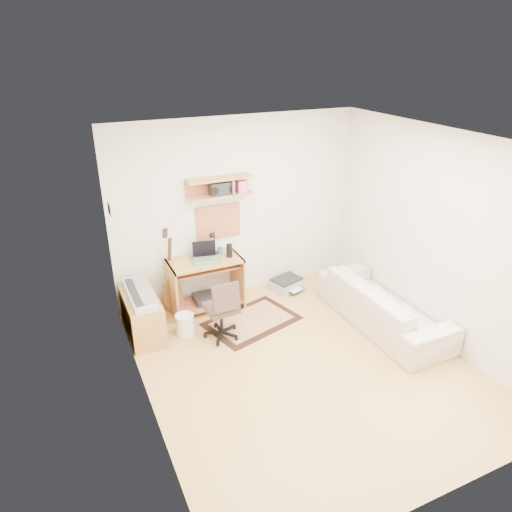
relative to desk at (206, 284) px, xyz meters
name	(u,v)px	position (x,y,z in m)	size (l,w,h in m)	color
floor	(305,365)	(0.62, -1.73, -0.38)	(3.60, 4.00, 0.01)	tan
ceiling	(317,142)	(0.62, -1.73, 2.23)	(3.60, 4.00, 0.01)	white
back_wall	(237,209)	(0.62, 0.28, 0.93)	(3.60, 0.01, 2.60)	beige
left_wall	(140,302)	(-1.19, -1.73, 0.93)	(0.01, 4.00, 2.60)	beige
right_wall	(439,238)	(2.42, -1.73, 0.93)	(0.01, 4.00, 2.60)	beige
wall_shelf	(220,187)	(0.32, 0.15, 1.32)	(0.90, 0.25, 0.26)	#BC8542
cork_board	(219,222)	(0.32, 0.25, 0.79)	(0.64, 0.03, 0.49)	tan
wall_photo	(110,209)	(-1.17, -0.23, 1.34)	(0.02, 0.20, 0.15)	#4C8CBF
desk	(206,284)	(0.00, 0.00, 0.00)	(1.00, 0.55, 0.75)	#BC8542
laptop	(205,252)	(0.00, -0.02, 0.49)	(0.31, 0.31, 0.24)	silver
speaker	(229,251)	(0.35, -0.05, 0.47)	(0.08, 0.08, 0.19)	black
desk_lamp	(215,242)	(0.21, 0.14, 0.54)	(0.11, 0.11, 0.34)	black
pencil_cup	(220,250)	(0.26, 0.10, 0.42)	(0.07, 0.07, 0.10)	#334E9A
boombox	(222,188)	(0.34, 0.15, 1.30)	(0.34, 0.16, 0.18)	black
rug	(252,321)	(0.43, -0.61, -0.37)	(1.19, 0.79, 0.02)	#CCB289
task_chair	(221,308)	(-0.06, -0.77, 0.05)	(0.43, 0.43, 0.85)	#3D2C24
cabinet	(142,315)	(-0.96, -0.28, -0.10)	(0.40, 0.90, 0.55)	#BC8542
music_keyboard	(139,294)	(-0.96, -0.28, 0.21)	(0.27, 0.88, 0.08)	#B2B5BA
guitar	(171,272)	(-0.45, 0.13, 0.23)	(0.32, 0.20, 1.20)	olive
waste_basket	(185,325)	(-0.48, -0.53, -0.23)	(0.24, 0.24, 0.29)	white
printer	(287,283)	(1.30, 0.01, -0.29)	(0.43, 0.34, 0.16)	#A5A8AA
sofa	(384,298)	(2.00, -1.39, 0.02)	(2.01, 0.59, 0.79)	beige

